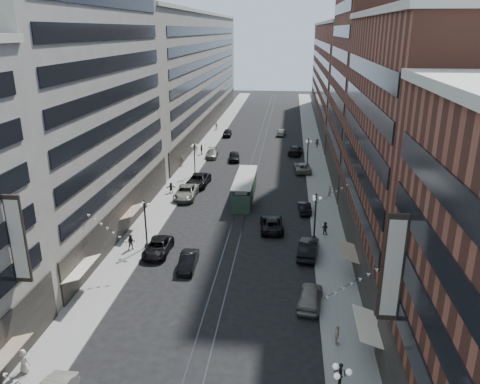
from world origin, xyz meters
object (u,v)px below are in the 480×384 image
at_px(pedestrian_4, 337,335).
at_px(pedestrian_9, 317,143).
at_px(car_extra_2, 186,192).
at_px(car_9, 227,133).
at_px(car_2, 158,247).
at_px(car_5, 188,261).
at_px(lamppost_se_far, 315,215).
at_px(car_7, 198,180).
at_px(lamppost_sw_mid, 195,158).
at_px(lamppost_se_mid, 308,153).
at_px(pedestrian_7, 325,228).
at_px(lamppost_sw_far, 145,222).
at_px(pedestrian_extra_2, 202,149).
at_px(car_12, 295,150).
at_px(car_extra_0, 272,224).
at_px(pedestrian_8, 329,191).
at_px(car_4, 310,296).
at_px(car_13, 234,156).
at_px(car_8, 212,154).
at_px(pedestrian_6, 182,161).
at_px(car_14, 281,132).
at_px(pedestrian_extra_1, 196,148).
at_px(pedestrian_extra_0, 216,126).
at_px(car_11, 302,167).
at_px(pedestrian_1, 24,361).
at_px(pedestrian_5, 171,188).
at_px(car_extra_1, 308,248).
at_px(streetcar, 245,189).

xyz_separation_m(pedestrian_4, pedestrian_9, (1.59, 63.21, 0.07)).
bearing_deg(car_extra_2, car_9, 87.80).
relative_size(car_2, car_5, 1.17).
relative_size(lamppost_se_far, car_7, 0.87).
relative_size(lamppost_sw_mid, lamppost_se_mid, 1.00).
bearing_deg(pedestrian_7, lamppost_sw_far, 35.61).
xyz_separation_m(car_9, pedestrian_extra_2, (-2.69, -16.99, 0.33)).
distance_m(car_12, pedestrian_9, 6.91).
relative_size(pedestrian_7, car_extra_0, 0.27).
distance_m(pedestrian_8, car_extra_0, 14.44).
relative_size(car_12, car_extra_2, 0.94).
relative_size(car_4, car_13, 1.03).
distance_m(pedestrian_4, car_8, 57.00).
height_order(lamppost_sw_far, pedestrian_6, lamppost_sw_far).
xyz_separation_m(car_7, car_14, (11.90, 37.53, -0.15)).
distance_m(car_5, pedestrian_extra_1, 46.36).
bearing_deg(pedestrian_7, pedestrian_8, -76.28).
bearing_deg(car_5, lamppost_se_mid, 68.04).
distance_m(lamppost_se_far, car_extra_0, 6.01).
height_order(pedestrian_8, pedestrian_extra_0, pedestrian_8).
distance_m(car_5, car_11, 37.32).
bearing_deg(pedestrian_extra_0, pedestrian_4, 151.67).
bearing_deg(pedestrian_1, pedestrian_9, -92.15).
xyz_separation_m(pedestrian_1, car_extra_2, (3.48, 36.75, -0.18)).
xyz_separation_m(lamppost_se_mid, car_14, (-5.01, 27.73, -2.37)).
distance_m(pedestrian_5, pedestrian_extra_1, 23.54).
relative_size(lamppost_sw_mid, car_extra_2, 0.88).
height_order(car_9, pedestrian_8, pedestrian_8).
xyz_separation_m(lamppost_sw_mid, car_11, (17.60, 4.30, -2.29)).
height_order(car_extra_1, pedestrian_extra_1, pedestrian_extra_1).
bearing_deg(pedestrian_9, pedestrian_8, -75.12).
xyz_separation_m(car_4, car_14, (-4.06, 69.19, -0.11)).
bearing_deg(lamppost_sw_mid, pedestrian_extra_0, 93.39).
height_order(car_2, car_5, car_5).
height_order(car_11, pedestrian_extra_2, pedestrian_extra_2).
distance_m(lamppost_se_far, car_8, 39.25).
bearing_deg(lamppost_se_mid, car_12, 99.99).
bearing_deg(car_extra_0, lamppost_se_mid, -106.03).
bearing_deg(pedestrian_9, car_11, -86.64).
distance_m(lamppost_se_mid, car_extra_2, 23.60).
xyz_separation_m(lamppost_sw_far, car_14, (13.39, 59.73, -2.37)).
xyz_separation_m(pedestrian_9, car_extra_0, (-7.44, -41.79, -0.23)).
distance_m(pedestrian_8, pedestrian_extra_0, 51.26).
xyz_separation_m(streetcar, car_extra_2, (-8.40, -0.40, -0.67)).
bearing_deg(car_extra_1, car_13, -64.79).
xyz_separation_m(pedestrian_4, car_9, (-18.03, 72.51, -0.18)).
bearing_deg(car_4, car_extra_2, -49.46).
bearing_deg(car_2, lamppost_sw_far, 143.11).
bearing_deg(car_12, pedestrian_5, 60.46).
bearing_deg(car_7, car_9, 93.78).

